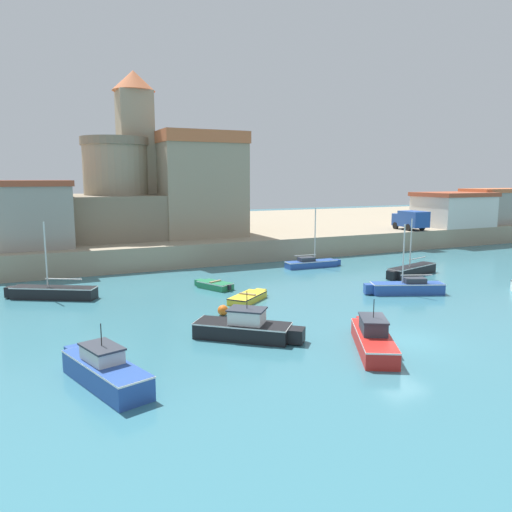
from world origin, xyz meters
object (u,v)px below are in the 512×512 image
at_px(dinghy_green_1, 214,285).
at_px(motorboat_black_3, 246,328).
at_px(church, 180,180).
at_px(mooring_buoy, 223,310).
at_px(truck_on_quay, 411,219).
at_px(sailboat_black_2, 411,270).
at_px(motorboat_blue_0, 104,370).
at_px(motorboat_red_6, 373,338).
at_px(harbor_shed_near_wharf, 32,214).
at_px(sailboat_black_8, 52,292).
at_px(dinghy_yellow_7, 248,297).
at_px(harbor_shed_far_end, 496,206).
at_px(sailboat_blue_4, 312,263).
at_px(harbor_shed_mid_row, 453,209).
at_px(fortress, 117,203).
at_px(sailboat_blue_5, 406,287).

height_order(dinghy_green_1, motorboat_black_3, motorboat_black_3).
bearing_deg(church, mooring_buoy, -101.75).
bearing_deg(mooring_buoy, dinghy_green_1, 73.57).
distance_m(mooring_buoy, truck_on_quay, 35.28).
bearing_deg(sailboat_black_2, mooring_buoy, -165.86).
relative_size(motorboat_blue_0, motorboat_red_6, 1.01).
xyz_separation_m(harbor_shed_near_wharf, truck_on_quay, (39.98, -2.47, -1.69)).
bearing_deg(church, sailboat_black_8, -128.22).
xyz_separation_m(dinghy_yellow_7, church, (2.86, 24.82, 7.60)).
relative_size(motorboat_blue_0, dinghy_yellow_7, 1.59).
height_order(dinghy_yellow_7, harbor_shed_far_end, harbor_shed_far_end).
bearing_deg(sailboat_black_8, dinghy_yellow_7, -27.91).
bearing_deg(motorboat_black_3, sailboat_blue_4, 49.48).
height_order(dinghy_green_1, harbor_shed_mid_row, harbor_shed_mid_row).
xyz_separation_m(motorboat_black_3, motorboat_red_6, (4.85, -4.02, -0.01)).
bearing_deg(sailboat_black_2, sailboat_black_8, 171.59).
bearing_deg(dinghy_yellow_7, harbor_shed_far_end, 20.97).
bearing_deg(harbor_shed_far_end, motorboat_red_6, -146.47).
bearing_deg(motorboat_red_6, truck_on_quay, 45.27).
height_order(motorboat_black_3, harbor_shed_mid_row, harbor_shed_mid_row).
distance_m(motorboat_red_6, truck_on_quay, 37.11).
bearing_deg(motorboat_black_3, motorboat_red_6, -39.65).
bearing_deg(dinghy_green_1, dinghy_yellow_7, -80.44).
bearing_deg(truck_on_quay, harbor_shed_near_wharf, 176.46).
bearing_deg(fortress, sailboat_black_8, -114.49).
relative_size(sailboat_black_2, church, 0.36).
distance_m(motorboat_blue_0, sailboat_black_2, 29.39).
distance_m(harbor_shed_near_wharf, harbor_shed_far_end, 56.01).
distance_m(motorboat_red_6, church, 36.76).
xyz_separation_m(motorboat_red_6, fortress, (-5.93, 33.46, 4.99)).
distance_m(fortress, truck_on_quay, 32.85).
bearing_deg(sailboat_black_8, motorboat_red_6, -52.77).
relative_size(motorboat_red_6, sailboat_black_8, 0.98).
bearing_deg(sailboat_blue_5, dinghy_yellow_7, 165.11).
bearing_deg(dinghy_green_1, truck_on_quay, 20.58).
height_order(church, harbor_shed_far_end, church).
bearing_deg(dinghy_yellow_7, motorboat_black_3, -115.27).
height_order(sailboat_black_2, harbor_shed_far_end, harbor_shed_far_end).
distance_m(dinghy_green_1, harbor_shed_near_wharf, 18.20).
bearing_deg(harbor_shed_far_end, dinghy_green_1, -164.60).
relative_size(dinghy_green_1, sailboat_blue_5, 0.61).
bearing_deg(sailboat_blue_5, sailboat_black_2, 44.78).
bearing_deg(dinghy_yellow_7, sailboat_blue_5, -14.89).
distance_m(dinghy_yellow_7, church, 26.12).
bearing_deg(motorboat_blue_0, harbor_shed_mid_row, 29.67).
bearing_deg(fortress, harbor_shed_mid_row, -8.32).
height_order(motorboat_blue_0, dinghy_yellow_7, motorboat_blue_0).
xyz_separation_m(fortress, truck_on_quay, (31.98, -7.17, -2.20)).
relative_size(sailboat_black_2, harbor_shed_mid_row, 0.71).
bearing_deg(motorboat_red_6, fortress, 100.06).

